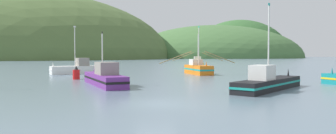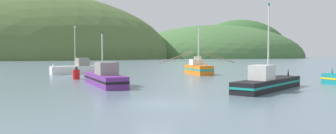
{
  "view_description": "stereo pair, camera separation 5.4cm",
  "coord_description": "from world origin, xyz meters",
  "px_view_note": "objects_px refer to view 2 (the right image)",
  "views": [
    {
      "loc": [
        -1.28,
        -19.59,
        3.07
      ],
      "look_at": [
        2.99,
        21.01,
        1.4
      ],
      "focal_mm": 34.25,
      "sensor_mm": 36.0,
      "label": 1
    },
    {
      "loc": [
        -1.23,
        -19.59,
        3.07
      ],
      "look_at": [
        2.99,
        21.01,
        1.4
      ],
      "focal_mm": 34.25,
      "sensor_mm": 36.0,
      "label": 2
    }
  ],
  "objects_px": {
    "fishing_boat_black": "(268,83)",
    "fishing_boat_orange": "(198,69)",
    "fishing_boat_white": "(80,69)",
    "fishing_boat_purple": "(104,78)",
    "channel_buoy": "(76,74)",
    "fishing_boat_yellow": "(198,64)"
  },
  "relations": [
    {
      "from": "fishing_boat_black",
      "to": "fishing_boat_orange",
      "type": "distance_m",
      "value": 21.64
    },
    {
      "from": "fishing_boat_white",
      "to": "fishing_boat_purple",
      "type": "distance_m",
      "value": 19.77
    },
    {
      "from": "fishing_boat_purple",
      "to": "channel_buoy",
      "type": "xyz_separation_m",
      "value": [
        -4.08,
        7.8,
        -0.07
      ]
    },
    {
      "from": "fishing_boat_orange",
      "to": "channel_buoy",
      "type": "height_order",
      "value": "fishing_boat_orange"
    },
    {
      "from": "fishing_boat_black",
      "to": "fishing_boat_orange",
      "type": "relative_size",
      "value": 0.74
    },
    {
      "from": "fishing_boat_black",
      "to": "channel_buoy",
      "type": "distance_m",
      "value": 22.69
    },
    {
      "from": "channel_buoy",
      "to": "fishing_boat_orange",
      "type": "bearing_deg",
      "value": 26.21
    },
    {
      "from": "fishing_boat_white",
      "to": "fishing_boat_yellow",
      "type": "distance_m",
      "value": 27.4
    },
    {
      "from": "fishing_boat_white",
      "to": "fishing_boat_yellow",
      "type": "bearing_deg",
      "value": -166.05
    },
    {
      "from": "fishing_boat_white",
      "to": "channel_buoy",
      "type": "distance_m",
      "value": 11.28
    },
    {
      "from": "channel_buoy",
      "to": "fishing_boat_white",
      "type": "bearing_deg",
      "value": 97.31
    },
    {
      "from": "fishing_boat_yellow",
      "to": "fishing_boat_orange",
      "type": "height_order",
      "value": "fishing_boat_yellow"
    },
    {
      "from": "fishing_boat_black",
      "to": "fishing_boat_purple",
      "type": "xyz_separation_m",
      "value": [
        -14.22,
        5.61,
        0.12
      ]
    },
    {
      "from": "fishing_boat_purple",
      "to": "fishing_boat_black",
      "type": "bearing_deg",
      "value": -129.96
    },
    {
      "from": "fishing_boat_orange",
      "to": "fishing_boat_white",
      "type": "bearing_deg",
      "value": -108.94
    },
    {
      "from": "fishing_boat_white",
      "to": "fishing_boat_orange",
      "type": "relative_size",
      "value": 0.74
    },
    {
      "from": "fishing_boat_yellow",
      "to": "fishing_boat_purple",
      "type": "height_order",
      "value": "fishing_boat_yellow"
    },
    {
      "from": "fishing_boat_yellow",
      "to": "fishing_boat_black",
      "type": "distance_m",
      "value": 41.18
    },
    {
      "from": "fishing_boat_black",
      "to": "channel_buoy",
      "type": "height_order",
      "value": "fishing_boat_black"
    },
    {
      "from": "fishing_boat_white",
      "to": "fishing_boat_black",
      "type": "relative_size",
      "value": 0.99
    },
    {
      "from": "fishing_boat_orange",
      "to": "channel_buoy",
      "type": "xyz_separation_m",
      "value": [
        -16.57,
        -8.15,
        -0.13
      ]
    },
    {
      "from": "fishing_boat_white",
      "to": "fishing_boat_orange",
      "type": "distance_m",
      "value": 18.25
    }
  ]
}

